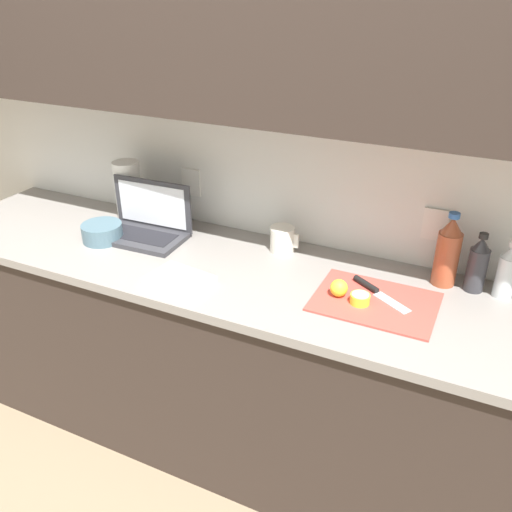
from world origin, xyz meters
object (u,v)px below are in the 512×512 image
object	(u,v)px
bottle_green_soda	(448,252)
cutting_board	(375,302)
lemon_half_cut	(360,299)
bottle_water_clear	(507,272)
bowl_white	(102,232)
bottle_oil_tall	(478,265)
knife	(372,288)
lemon_whole_beside	(339,288)
measuring_cup	(282,239)
paper_towel_roll	(129,191)
laptop	(146,224)

from	to	relation	value
bottle_green_soda	cutting_board	bearing A→B (deg)	-128.35
lemon_half_cut	bottle_water_clear	world-z (taller)	bottle_water_clear
bottle_water_clear	bowl_white	xyz separation A→B (m)	(-1.53, -0.24, -0.06)
bowl_white	lemon_half_cut	bearing A→B (deg)	-1.30
bottle_oil_tall	bottle_water_clear	size ratio (longest dim) A/B	1.05
bottle_green_soda	bottle_water_clear	world-z (taller)	bottle_green_soda
knife	lemon_whole_beside	xyz separation A→B (m)	(-0.09, -0.08, 0.02)
bottle_oil_tall	measuring_cup	bearing A→B (deg)	-179.03
bottle_green_soda	paper_towel_roll	distance (m)	1.36
cutting_board	lemon_whole_beside	world-z (taller)	lemon_whole_beside
cutting_board	bottle_oil_tall	xyz separation A→B (m)	(0.29, 0.23, 0.09)
bottle_green_soda	lemon_half_cut	bearing A→B (deg)	-130.22
cutting_board	bottle_water_clear	size ratio (longest dim) A/B	1.96
bottle_oil_tall	paper_towel_roll	bearing A→B (deg)	-179.60
cutting_board	lemon_half_cut	xyz separation A→B (m)	(-0.04, -0.04, 0.02)
lemon_half_cut	paper_towel_roll	world-z (taller)	paper_towel_roll
lemon_half_cut	knife	bearing A→B (deg)	81.52
knife	bottle_water_clear	bearing A→B (deg)	54.71
measuring_cup	bowl_white	bearing A→B (deg)	-161.87
lemon_half_cut	measuring_cup	bearing A→B (deg)	146.63
lemon_half_cut	lemon_whole_beside	xyz separation A→B (m)	(-0.08, 0.02, 0.01)
laptop	paper_towel_roll	distance (m)	0.22
laptop	bottle_green_soda	xyz separation A→B (m)	(1.19, 0.13, 0.07)
laptop	knife	xyz separation A→B (m)	(0.97, -0.04, -0.04)
laptop	cutting_board	world-z (taller)	laptop
bottle_green_soda	measuring_cup	size ratio (longest dim) A/B	2.32
knife	lemon_whole_beside	world-z (taller)	lemon_whole_beside
lemon_whole_beside	bottle_water_clear	xyz separation A→B (m)	(0.50, 0.25, 0.06)
lemon_half_cut	bottle_water_clear	size ratio (longest dim) A/B	0.32
laptop	lemon_whole_beside	xyz separation A→B (m)	(0.88, -0.12, -0.02)
lemon_whole_beside	bottle_water_clear	size ratio (longest dim) A/B	0.29
bottle_green_soda	bottle_water_clear	xyz separation A→B (m)	(0.20, -0.00, -0.03)
bottle_oil_tall	bowl_white	xyz separation A→B (m)	(-1.43, -0.24, -0.06)
cutting_board	bowl_white	world-z (taller)	bowl_white
lemon_whole_beside	measuring_cup	distance (m)	0.39
cutting_board	laptop	bearing A→B (deg)	174.22
paper_towel_roll	bottle_green_soda	bearing A→B (deg)	0.43
bottle_green_soda	bowl_white	xyz separation A→B (m)	(-1.33, -0.24, -0.09)
cutting_board	measuring_cup	world-z (taller)	measuring_cup
bottle_green_soda	measuring_cup	world-z (taller)	bottle_green_soda
bottle_water_clear	paper_towel_roll	distance (m)	1.56
bottle_green_soda	measuring_cup	distance (m)	0.62
lemon_half_cut	lemon_whole_beside	size ratio (longest dim) A/B	1.09
cutting_board	bottle_green_soda	size ratio (longest dim) A/B	1.49
bottle_oil_tall	bottle_water_clear	bearing A→B (deg)	0.00
bottle_green_soda	bottle_water_clear	size ratio (longest dim) A/B	1.32
lemon_whole_beside	bottle_oil_tall	size ratio (longest dim) A/B	0.28
lemon_whole_beside	measuring_cup	world-z (taller)	measuring_cup
bottle_oil_tall	laptop	bearing A→B (deg)	-174.17
cutting_board	measuring_cup	xyz separation A→B (m)	(-0.43, 0.22, 0.05)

